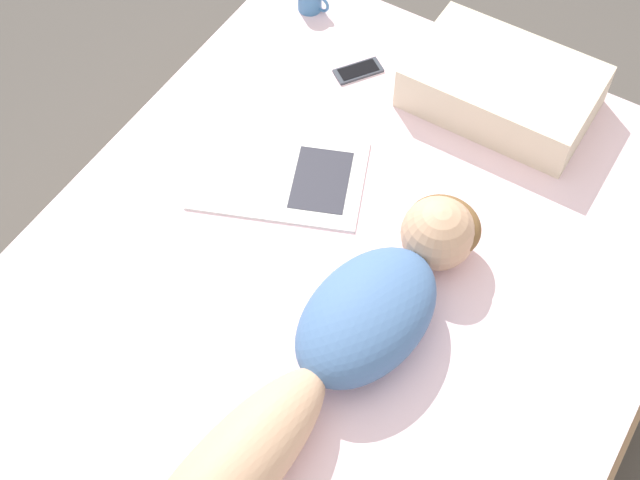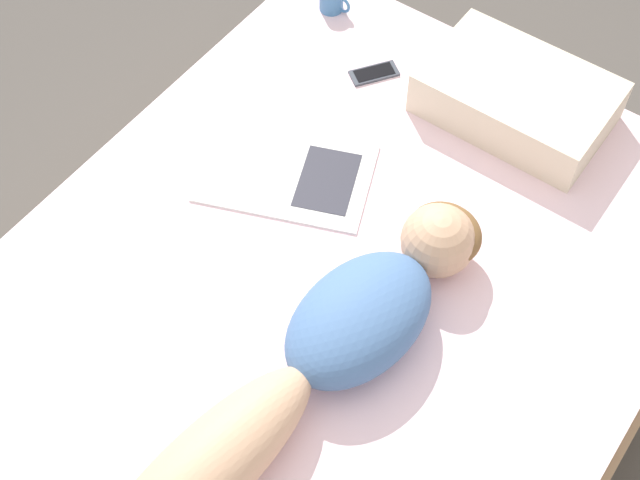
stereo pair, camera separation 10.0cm
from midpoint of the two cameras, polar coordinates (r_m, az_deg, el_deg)
name	(u,v)px [view 2 (the right image)]	position (r m, az deg, el deg)	size (l,w,h in m)	color
ground_plane	(331,360)	(2.82, 1.73, -7.71)	(12.00, 12.00, 0.00)	#4C4742
bed	(332,324)	(2.61, 1.86, -5.41)	(1.71, 2.12, 0.48)	tan
person	(321,356)	(2.18, 1.38, -7.49)	(0.38, 1.31, 0.20)	tan
open_magazine	(288,173)	(2.60, -0.95, 4.26)	(0.58, 0.49, 0.01)	white
coffee_mug	(332,0)	(3.07, 1.75, 15.11)	(0.12, 0.08, 0.08)	teal
cell_phone	(374,73)	(2.88, 4.50, 10.57)	(0.14, 0.16, 0.01)	#333842
pillow	(517,97)	(2.78, 13.52, 8.86)	(0.55, 0.36, 0.15)	beige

